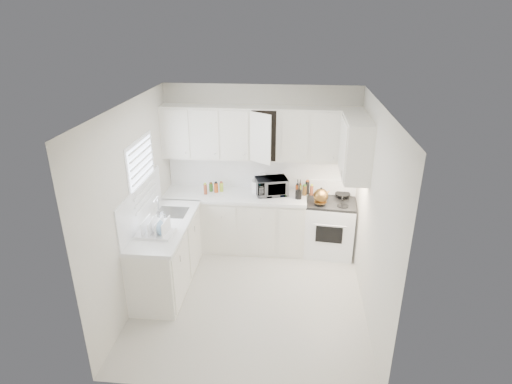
# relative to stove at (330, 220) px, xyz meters

# --- Properties ---
(floor) EXTENTS (3.20, 3.20, 0.00)m
(floor) POSITION_rel_stove_xyz_m (-1.11, -1.28, -0.57)
(floor) COLOR beige
(floor) RESTS_ON ground
(ceiling) EXTENTS (3.20, 3.20, 0.00)m
(ceiling) POSITION_rel_stove_xyz_m (-1.11, -1.28, 2.03)
(ceiling) COLOR white
(ceiling) RESTS_ON ground
(wall_back) EXTENTS (3.00, 0.00, 3.00)m
(wall_back) POSITION_rel_stove_xyz_m (-1.11, 0.32, 0.73)
(wall_back) COLOR silver
(wall_back) RESTS_ON ground
(wall_front) EXTENTS (3.00, 0.00, 3.00)m
(wall_front) POSITION_rel_stove_xyz_m (-1.11, -2.88, 0.73)
(wall_front) COLOR silver
(wall_front) RESTS_ON ground
(wall_left) EXTENTS (0.00, 3.20, 3.20)m
(wall_left) POSITION_rel_stove_xyz_m (-2.61, -1.28, 0.73)
(wall_left) COLOR silver
(wall_left) RESTS_ON ground
(wall_right) EXTENTS (0.00, 3.20, 3.20)m
(wall_right) POSITION_rel_stove_xyz_m (0.39, -1.28, 0.73)
(wall_right) COLOR silver
(wall_right) RESTS_ON ground
(window_blinds) EXTENTS (0.06, 0.96, 1.06)m
(window_blinds) POSITION_rel_stove_xyz_m (-2.59, -0.93, 0.98)
(window_blinds) COLOR white
(window_blinds) RESTS_ON wall_left
(lower_cabinets_back) EXTENTS (2.22, 0.60, 0.90)m
(lower_cabinets_back) POSITION_rel_stove_xyz_m (-1.50, 0.02, -0.12)
(lower_cabinets_back) COLOR silver
(lower_cabinets_back) RESTS_ON floor
(lower_cabinets_left) EXTENTS (0.60, 1.60, 0.90)m
(lower_cabinets_left) POSITION_rel_stove_xyz_m (-2.31, -1.08, -0.12)
(lower_cabinets_left) COLOR silver
(lower_cabinets_left) RESTS_ON floor
(countertop_back) EXTENTS (2.24, 0.64, 0.05)m
(countertop_back) POSITION_rel_stove_xyz_m (-1.50, 0.01, 0.35)
(countertop_back) COLOR white
(countertop_back) RESTS_ON lower_cabinets_back
(countertop_left) EXTENTS (0.64, 1.62, 0.05)m
(countertop_left) POSITION_rel_stove_xyz_m (-2.30, -1.08, 0.35)
(countertop_left) COLOR white
(countertop_left) RESTS_ON lower_cabinets_left
(backsplash_back) EXTENTS (2.98, 0.02, 0.55)m
(backsplash_back) POSITION_rel_stove_xyz_m (-1.11, 0.31, 0.65)
(backsplash_back) COLOR white
(backsplash_back) RESTS_ON wall_back
(backsplash_left) EXTENTS (0.02, 1.60, 0.55)m
(backsplash_left) POSITION_rel_stove_xyz_m (-2.60, -1.08, 0.65)
(backsplash_left) COLOR white
(backsplash_left) RESTS_ON wall_left
(upper_cabinets_back) EXTENTS (3.00, 0.33, 0.80)m
(upper_cabinets_back) POSITION_rel_stove_xyz_m (-1.11, 0.16, 0.93)
(upper_cabinets_back) COLOR silver
(upper_cabinets_back) RESTS_ON wall_back
(upper_cabinets_right) EXTENTS (0.33, 0.90, 0.80)m
(upper_cabinets_right) POSITION_rel_stove_xyz_m (0.22, -0.46, 0.93)
(upper_cabinets_right) COLOR silver
(upper_cabinets_right) RESTS_ON wall_right
(sink) EXTENTS (0.42, 0.38, 0.30)m
(sink) POSITION_rel_stove_xyz_m (-2.30, -0.73, 0.50)
(sink) COLOR gray
(sink) RESTS_ON countertop_left
(stove) EXTENTS (0.80, 0.68, 1.15)m
(stove) POSITION_rel_stove_xyz_m (0.00, 0.00, 0.00)
(stove) COLOR white
(stove) RESTS_ON floor
(tea_kettle) EXTENTS (0.34, 0.32, 0.25)m
(tea_kettle) POSITION_rel_stove_xyz_m (-0.18, -0.16, 0.49)
(tea_kettle) COLOR olive
(tea_kettle) RESTS_ON stove
(frying_pan) EXTENTS (0.28, 0.42, 0.04)m
(frying_pan) POSITION_rel_stove_xyz_m (0.18, 0.16, 0.39)
(frying_pan) COLOR black
(frying_pan) RESTS_ON stove
(microwave) EXTENTS (0.54, 0.39, 0.33)m
(microwave) POSITION_rel_stove_xyz_m (-0.94, 0.06, 0.54)
(microwave) COLOR gray
(microwave) RESTS_ON countertop_back
(rice_cooker) EXTENTS (0.26, 0.26, 0.23)m
(rice_cooker) POSITION_rel_stove_xyz_m (-1.14, 0.13, 0.49)
(rice_cooker) COLOR white
(rice_cooker) RESTS_ON countertop_back
(paper_towel) EXTENTS (0.12, 0.12, 0.27)m
(paper_towel) POSITION_rel_stove_xyz_m (-1.09, 0.24, 0.51)
(paper_towel) COLOR white
(paper_towel) RESTS_ON countertop_back
(utensil_crock) EXTENTS (0.12, 0.12, 0.32)m
(utensil_crock) POSITION_rel_stove_xyz_m (-0.51, -0.06, 0.54)
(utensil_crock) COLOR black
(utensil_crock) RESTS_ON countertop_back
(dish_rack) EXTENTS (0.46, 0.36, 0.24)m
(dish_rack) POSITION_rel_stove_xyz_m (-2.33, -1.38, 0.50)
(dish_rack) COLOR white
(dish_rack) RESTS_ON countertop_left
(spice_left_0) EXTENTS (0.06, 0.06, 0.13)m
(spice_left_0) POSITION_rel_stove_xyz_m (-1.96, 0.14, 0.44)
(spice_left_0) COLOR brown
(spice_left_0) RESTS_ON countertop_back
(spice_left_1) EXTENTS (0.06, 0.06, 0.13)m
(spice_left_1) POSITION_rel_stove_xyz_m (-1.89, 0.05, 0.44)
(spice_left_1) COLOR #387527
(spice_left_1) RESTS_ON countertop_back
(spice_left_2) EXTENTS (0.06, 0.06, 0.13)m
(spice_left_2) POSITION_rel_stove_xyz_m (-1.81, 0.14, 0.44)
(spice_left_2) COLOR #B94A18
(spice_left_2) RESTS_ON countertop_back
(spice_left_3) EXTENTS (0.06, 0.06, 0.13)m
(spice_left_3) POSITION_rel_stove_xyz_m (-1.74, 0.05, 0.44)
(spice_left_3) COLOR #BAD933
(spice_left_3) RESTS_ON countertop_back
(sauce_right_0) EXTENTS (0.06, 0.06, 0.19)m
(sauce_right_0) POSITION_rel_stove_xyz_m (-0.53, 0.18, 0.47)
(sauce_right_0) COLOR #B94A18
(sauce_right_0) RESTS_ON countertop_back
(sauce_right_1) EXTENTS (0.06, 0.06, 0.19)m
(sauce_right_1) POSITION_rel_stove_xyz_m (-0.48, 0.12, 0.47)
(sauce_right_1) COLOR #BAD933
(sauce_right_1) RESTS_ON countertop_back
(sauce_right_2) EXTENTS (0.06, 0.06, 0.19)m
(sauce_right_2) POSITION_rel_stove_xyz_m (-0.42, 0.18, 0.47)
(sauce_right_2) COLOR brown
(sauce_right_2) RESTS_ON countertop_back
(sauce_right_3) EXTENTS (0.06, 0.06, 0.19)m
(sauce_right_3) POSITION_rel_stove_xyz_m (-0.37, 0.12, 0.47)
(sauce_right_3) COLOR black
(sauce_right_3) RESTS_ON countertop_back
(sauce_right_4) EXTENTS (0.06, 0.06, 0.19)m
(sauce_right_4) POSITION_rel_stove_xyz_m (-0.31, 0.18, 0.47)
(sauce_right_4) COLOR brown
(sauce_right_4) RESTS_ON countertop_back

